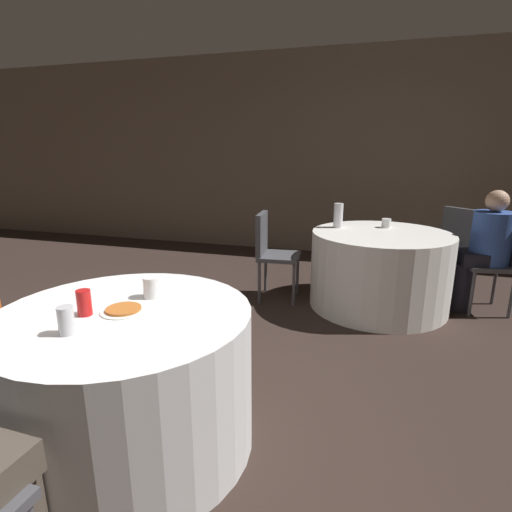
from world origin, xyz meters
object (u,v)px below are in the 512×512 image
at_px(person_blue_shirt, 481,251).
at_px(soda_can_red, 84,303).
at_px(table_far, 379,270).
at_px(chair_far_west, 271,247).
at_px(table_near, 130,379).
at_px(soda_can_silver, 66,321).
at_px(bottle_far, 338,215).
at_px(chair_far_northeast, 452,241).
at_px(chair_far_east, 499,256).
at_px(pizza_plate_near, 124,310).

distance_m(person_blue_shirt, soda_can_red, 3.40).
height_order(table_far, chair_far_west, chair_far_west).
relative_size(table_near, chair_far_west, 1.40).
height_order(table_near, soda_can_silver, soda_can_silver).
xyz_separation_m(soda_can_silver, bottle_far, (0.86, 2.73, 0.06)).
bearing_deg(person_blue_shirt, chair_far_northeast, 3.91).
height_order(chair_far_northeast, person_blue_shirt, person_blue_shirt).
relative_size(chair_far_east, chair_far_west, 1.00).
bearing_deg(pizza_plate_near, bottle_far, 72.46).
distance_m(table_far, pizza_plate_near, 2.63).
relative_size(person_blue_shirt, bottle_far, 4.74).
bearing_deg(bottle_far, chair_far_northeast, 28.30).
height_order(pizza_plate_near, bottle_far, bottle_far).
xyz_separation_m(chair_far_east, soda_can_red, (-2.38, -2.59, 0.26)).
height_order(chair_far_west, chair_far_northeast, same).
height_order(chair_far_east, chair_far_west, same).
bearing_deg(chair_far_east, table_far, 90.00).
bearing_deg(soda_can_red, pizza_plate_near, 31.24).
bearing_deg(soda_can_red, chair_far_west, 82.79).
bearing_deg(table_far, soda_can_silver, -116.29).
distance_m(table_near, bottle_far, 2.62).
height_order(table_near, person_blue_shirt, person_blue_shirt).
height_order(table_near, bottle_far, bottle_far).
bearing_deg(chair_far_west, bottle_far, 105.04).
relative_size(chair_far_west, soda_can_red, 7.17).
distance_m(person_blue_shirt, bottle_far, 1.33).
height_order(chair_far_northeast, soda_can_silver, chair_far_northeast).
xyz_separation_m(soda_can_red, soda_can_silver, (0.07, -0.19, 0.00)).
bearing_deg(bottle_far, soda_can_silver, -107.41).
bearing_deg(soda_can_silver, soda_can_red, 108.97).
relative_size(chair_far_northeast, pizza_plate_near, 4.05).
distance_m(chair_far_northeast, person_blue_shirt, 0.63).
xyz_separation_m(table_near, table_far, (1.20, 2.32, 0.00)).
height_order(table_far, pizza_plate_near, pizza_plate_near).
xyz_separation_m(pizza_plate_near, soda_can_silver, (-0.08, -0.28, 0.05)).
height_order(table_far, soda_can_red, soda_can_red).
distance_m(chair_far_east, bottle_far, 1.50).
bearing_deg(chair_far_northeast, chair_far_east, 161.96).
bearing_deg(soda_can_red, chair_far_east, 47.31).
bearing_deg(person_blue_shirt, soda_can_silver, 131.80).
bearing_deg(chair_far_west, table_far, 90.00).
xyz_separation_m(chair_far_east, bottle_far, (-1.46, -0.05, 0.31)).
bearing_deg(pizza_plate_near, soda_can_red, -148.76).
xyz_separation_m(person_blue_shirt, pizza_plate_near, (-2.08, -2.47, 0.16)).
relative_size(soda_can_red, soda_can_silver, 1.00).
distance_m(table_far, chair_far_west, 1.07).
xyz_separation_m(chair_far_east, chair_far_northeast, (-0.31, 0.58, 0.00)).
bearing_deg(table_near, soda_can_silver, -106.90).
relative_size(chair_far_west, soda_can_silver, 7.17).
distance_m(person_blue_shirt, pizza_plate_near, 3.23).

